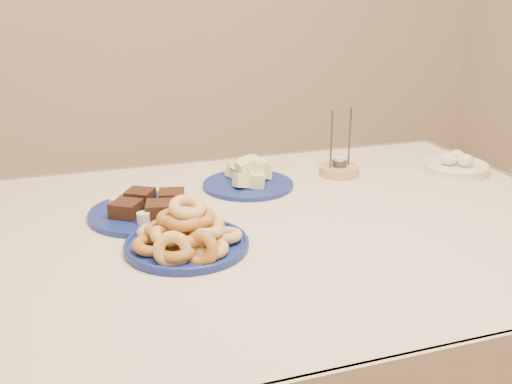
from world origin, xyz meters
TOP-DOWN VIEW (x-y plane):
  - dining_table at (0.00, 0.00)m, footprint 1.71×1.11m
  - donut_platter at (-0.16, -0.08)m, footprint 0.34×0.34m
  - melon_plate at (0.08, 0.27)m, footprint 0.26×0.26m
  - brownie_plate at (-0.21, 0.14)m, footprint 0.35×0.35m
  - candle_holder at (0.37, 0.28)m, footprint 0.14×0.14m
  - egg_bowl at (0.71, 0.19)m, footprint 0.25×0.25m

SIDE VIEW (x-z plane):
  - dining_table at x=0.00m, z-range 0.27..1.02m
  - brownie_plate at x=-0.21m, z-range 0.74..0.79m
  - candle_holder at x=0.37m, z-range 0.67..0.87m
  - egg_bowl at x=0.71m, z-range 0.74..0.80m
  - melon_plate at x=0.08m, z-range 0.73..0.82m
  - donut_platter at x=-0.16m, z-range 0.72..0.84m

